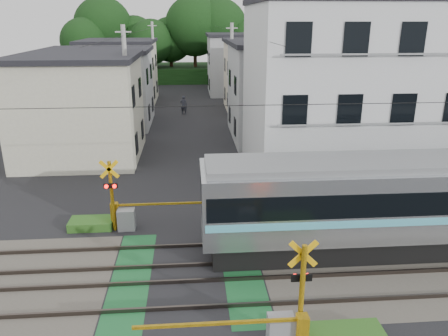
{
  "coord_description": "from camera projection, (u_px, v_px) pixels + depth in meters",
  "views": [
    {
      "loc": [
        0.25,
        -13.01,
        8.34
      ],
      "look_at": [
        1.66,
        5.0,
        2.11
      ],
      "focal_mm": 35.0,
      "sensor_mm": 36.0,
      "label": 1
    }
  ],
  "objects": [
    {
      "name": "tree_hill",
      "position": [
        188.0,
        42.0,
        59.34
      ],
      "size": [
        40.0,
        11.45,
        11.24
      ],
      "color": "black",
      "rests_on": "ground"
    },
    {
      "name": "utility_poles",
      "position": [
        173.0,
        74.0,
        35.24
      ],
      "size": [
        7.9,
        42.0,
        8.0
      ],
      "color": "#A5A5A0",
      "rests_on": "ground"
    },
    {
      "name": "houses_row",
      "position": [
        189.0,
        79.0,
        38.36
      ],
      "size": [
        22.07,
        31.35,
        6.8
      ],
      "color": "beige",
      "rests_on": "ground"
    },
    {
      "name": "crossing_signal_far",
      "position": [
        124.0,
        213.0,
        17.98
      ],
      "size": [
        4.74,
        0.65,
        3.09
      ],
      "color": "#FEB90D",
      "rests_on": "ground"
    },
    {
      "name": "apartment_block",
      "position": [
        346.0,
        92.0,
        23.02
      ],
      "size": [
        10.2,
        8.36,
        9.3
      ],
      "color": "silver",
      "rests_on": "ground"
    },
    {
      "name": "weed_patches",
      "position": [
        238.0,
        269.0,
        14.95
      ],
      "size": [
        10.25,
        8.8,
        0.4
      ],
      "color": "#2D5E1E",
      "rests_on": "ground"
    },
    {
      "name": "commuter_train",
      "position": [
        435.0,
        201.0,
        16.16
      ],
      "size": [
        17.38,
        2.74,
        3.61
      ],
      "color": "black",
      "rests_on": "ground"
    },
    {
      "name": "pedestrian",
      "position": [
        184.0,
        105.0,
        39.6
      ],
      "size": [
        0.7,
        0.55,
        1.7
      ],
      "primitive_type": "imported",
      "rotation": [
        0.0,
        0.0,
        2.89
      ],
      "color": "#32343F",
      "rests_on": "ground"
    },
    {
      "name": "track_bed",
      "position": [
        187.0,
        274.0,
        14.95
      ],
      "size": [
        120.0,
        120.0,
        0.14
      ],
      "color": "#47423A",
      "rests_on": "ground"
    },
    {
      "name": "catenary",
      "position": [
        368.0,
        168.0,
        14.24
      ],
      "size": [
        60.0,
        5.04,
        7.0
      ],
      "color": "#2D2D33",
      "rests_on": "ground"
    },
    {
      "name": "crossing_signal_near",
      "position": [
        285.0,
        324.0,
        11.48
      ],
      "size": [
        4.74,
        0.65,
        3.09
      ],
      "color": "#FEB90D",
      "rests_on": "ground"
    },
    {
      "name": "ground",
      "position": [
        187.0,
        275.0,
        14.96
      ],
      "size": [
        120.0,
        120.0,
        0.0
      ],
      "primitive_type": "plane",
      "color": "black"
    }
  ]
}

